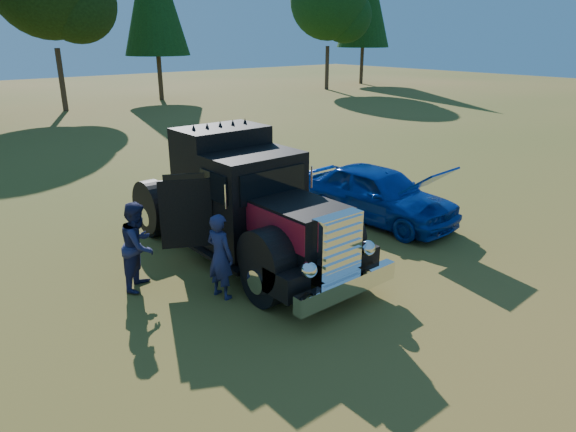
{
  "coord_description": "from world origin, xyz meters",
  "views": [
    {
      "loc": [
        -7.12,
        -7.44,
        5.04
      ],
      "look_at": [
        0.0,
        1.13,
        1.07
      ],
      "focal_mm": 32.0,
      "sensor_mm": 36.0,
      "label": 1
    }
  ],
  "objects_px": {
    "hotrod_coupe": "(378,194)",
    "spectator_near": "(220,256)",
    "diamond_t_truck": "(244,207)",
    "spectator_far": "(139,245)"
  },
  "relations": [
    {
      "from": "diamond_t_truck",
      "to": "spectator_near",
      "type": "xyz_separation_m",
      "value": [
        -1.47,
        -1.26,
        -0.4
      ]
    },
    {
      "from": "diamond_t_truck",
      "to": "hotrod_coupe",
      "type": "distance_m",
      "value": 4.44
    },
    {
      "from": "diamond_t_truck",
      "to": "spectator_near",
      "type": "bearing_deg",
      "value": -139.53
    },
    {
      "from": "diamond_t_truck",
      "to": "spectator_far",
      "type": "relative_size",
      "value": 3.84
    },
    {
      "from": "hotrod_coupe",
      "to": "spectator_near",
      "type": "height_order",
      "value": "hotrod_coupe"
    },
    {
      "from": "hotrod_coupe",
      "to": "spectator_near",
      "type": "relative_size",
      "value": 2.68
    },
    {
      "from": "hotrod_coupe",
      "to": "spectator_far",
      "type": "height_order",
      "value": "hotrod_coupe"
    },
    {
      "from": "diamond_t_truck",
      "to": "hotrod_coupe",
      "type": "bearing_deg",
      "value": -3.54
    },
    {
      "from": "hotrod_coupe",
      "to": "diamond_t_truck",
      "type": "bearing_deg",
      "value": 176.46
    },
    {
      "from": "spectator_far",
      "to": "hotrod_coupe",
      "type": "bearing_deg",
      "value": -47.14
    }
  ]
}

